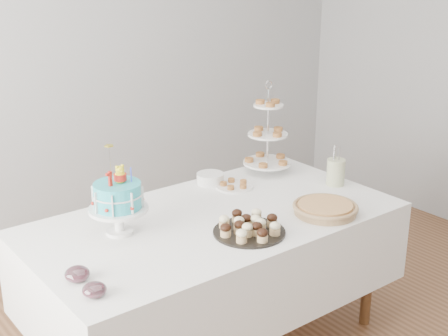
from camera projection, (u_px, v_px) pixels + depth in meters
walls at (253, 120)px, 2.79m from camera, size 5.04×4.04×2.70m
table at (214, 256)px, 3.28m from camera, size 1.92×1.02×0.77m
birthday_cake at (119, 210)px, 2.98m from camera, size 0.29×0.29×0.44m
cupcake_tray at (249, 226)px, 3.01m from camera, size 0.35×0.35×0.08m
pie at (325, 208)px, 3.24m from camera, size 0.34×0.34×0.05m
tiered_stand at (268, 135)px, 3.77m from camera, size 0.30×0.30×0.57m
plate_stack at (210, 178)px, 3.65m from camera, size 0.16×0.16×0.06m
pastry_plate at (234, 185)px, 3.60m from camera, size 0.22×0.22×0.03m
jam_bowl_a at (94, 290)px, 2.47m from camera, size 0.10×0.10×0.06m
jam_bowl_b at (77, 274)px, 2.58m from camera, size 0.11×0.11×0.06m
utensil_pitcher at (336, 171)px, 3.62m from camera, size 0.11×0.11×0.24m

